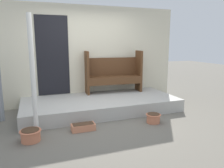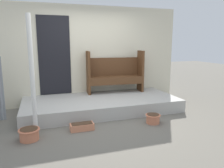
# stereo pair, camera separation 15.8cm
# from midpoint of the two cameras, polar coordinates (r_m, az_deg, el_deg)

# --- Properties ---
(ground_plane) EXTENTS (24.00, 24.00, 0.00)m
(ground_plane) POSITION_cam_midpoint_polar(r_m,az_deg,el_deg) (4.67, -0.51, -9.84)
(ground_plane) COLOR #666056
(porch_slab) EXTENTS (3.69, 1.61, 0.30)m
(porch_slab) POSITION_cam_midpoint_polar(r_m,az_deg,el_deg) (5.38, -1.92, -5.33)
(porch_slab) COLOR #B2AFA8
(porch_slab) RESTS_ON ground_plane
(house_wall) EXTENTS (4.89, 0.08, 2.60)m
(house_wall) POSITION_cam_midpoint_polar(r_m,az_deg,el_deg) (5.98, -4.63, 7.48)
(house_wall) COLOR beige
(house_wall) RESTS_ON ground_plane
(support_post) EXTENTS (0.08, 0.08, 2.14)m
(support_post) POSITION_cam_midpoint_polar(r_m,az_deg,el_deg) (4.10, -19.12, 2.12)
(support_post) COLOR white
(support_post) RESTS_ON ground_plane
(bench) EXTENTS (1.55, 0.50, 1.12)m
(bench) POSITION_cam_midpoint_polar(r_m,az_deg,el_deg) (5.96, 1.51, 3.13)
(bench) COLOR #54331C
(bench) RESTS_ON porch_slab
(flower_pot_left) EXTENTS (0.36, 0.36, 0.20)m
(flower_pot_left) POSITION_cam_midpoint_polar(r_m,az_deg,el_deg) (4.05, -19.74, -12.13)
(flower_pot_left) COLOR #C67251
(flower_pot_left) RESTS_ON ground_plane
(flower_pot_middle) EXTENTS (0.31, 0.31, 0.19)m
(flower_pot_middle) POSITION_cam_midpoint_polar(r_m,az_deg,el_deg) (4.65, 11.62, -8.75)
(flower_pot_middle) COLOR #C67251
(flower_pot_middle) RESTS_ON ground_plane
(planter_box_rect) EXTENTS (0.45, 0.21, 0.13)m
(planter_box_rect) POSITION_cam_midpoint_polar(r_m,az_deg,el_deg) (4.27, -6.79, -10.99)
(planter_box_rect) COLOR tan
(planter_box_rect) RESTS_ON ground_plane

